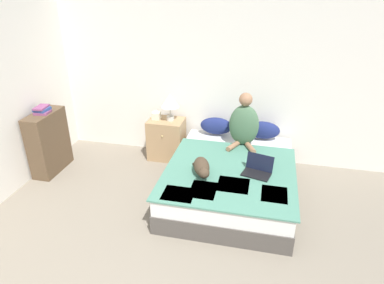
{
  "coord_description": "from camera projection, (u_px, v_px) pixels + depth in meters",
  "views": [
    {
      "loc": [
        0.69,
        -1.13,
        2.63
      ],
      "look_at": [
        -0.15,
        2.52,
        0.81
      ],
      "focal_mm": 32.0,
      "sensor_mm": 36.0,
      "label": 1
    }
  ],
  "objects": [
    {
      "name": "wall_back",
      "position": [
        221.0,
        78.0,
        5.04
      ],
      "size": [
        6.01,
        0.05,
        2.55
      ],
      "color": "white",
      "rests_on": "ground_plane"
    },
    {
      "name": "bed",
      "position": [
        231.0,
        179.0,
        4.49
      ],
      "size": [
        1.6,
        2.02,
        0.46
      ],
      "color": "#4C4742",
      "rests_on": "ground_plane"
    },
    {
      "name": "pillow_near",
      "position": [
        216.0,
        126.0,
        5.17
      ],
      "size": [
        0.49,
        0.22,
        0.26
      ],
      "color": "navy",
      "rests_on": "bed"
    },
    {
      "name": "pillow_far",
      "position": [
        263.0,
        130.0,
        5.03
      ],
      "size": [
        0.49,
        0.22,
        0.26
      ],
      "color": "navy",
      "rests_on": "bed"
    },
    {
      "name": "person_sitting",
      "position": [
        244.0,
        124.0,
        4.75
      ],
      "size": [
        0.42,
        0.41,
        0.76
      ],
      "color": "#476B4C",
      "rests_on": "bed"
    },
    {
      "name": "cat_tabby",
      "position": [
        202.0,
        167.0,
        4.11
      ],
      "size": [
        0.3,
        0.57,
        0.2
      ],
      "rotation": [
        0.0,
        0.0,
        -1.25
      ],
      "color": "#473828",
      "rests_on": "bed"
    },
    {
      "name": "laptop_open",
      "position": [
        257.0,
        170.0,
        4.15
      ],
      "size": [
        0.39,
        0.33,
        0.22
      ],
      "rotation": [
        0.0,
        0.0,
        -0.26
      ],
      "color": "black",
      "rests_on": "bed"
    },
    {
      "name": "nightstand",
      "position": [
        167.0,
        139.0,
        5.37
      ],
      "size": [
        0.54,
        0.43,
        0.64
      ],
      "color": "tan",
      "rests_on": "ground_plane"
    },
    {
      "name": "table_lamp",
      "position": [
        170.0,
        101.0,
        5.09
      ],
      "size": [
        0.28,
        0.28,
        0.42
      ],
      "color": "beige",
      "rests_on": "nightstand"
    },
    {
      "name": "tissue_box",
      "position": [
        156.0,
        116.0,
        5.24
      ],
      "size": [
        0.12,
        0.12,
        0.14
      ],
      "color": "beige",
      "rests_on": "nightstand"
    },
    {
      "name": "bookshelf",
      "position": [
        49.0,
        142.0,
        4.96
      ],
      "size": [
        0.28,
        0.67,
        0.91
      ],
      "color": "brown",
      "rests_on": "ground_plane"
    },
    {
      "name": "book_stack_top",
      "position": [
        42.0,
        110.0,
        4.74
      ],
      "size": [
        0.21,
        0.24,
        0.1
      ],
      "color": "#844270",
      "rests_on": "bookshelf"
    }
  ]
}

